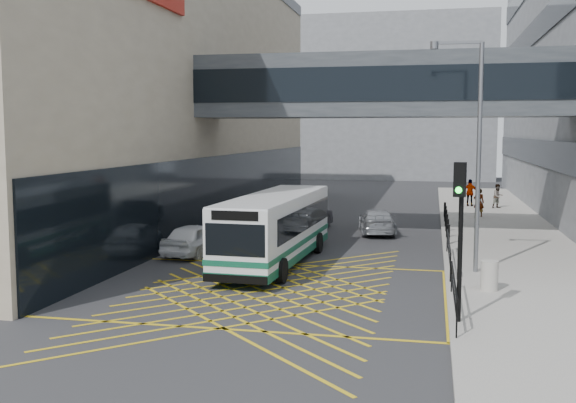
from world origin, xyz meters
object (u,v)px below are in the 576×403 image
Objects in this scene: car_silver at (377,221)px; litter_bin at (489,276)px; traffic_light at (460,219)px; pedestrian_b at (498,196)px; car_dark at (308,217)px; pedestrian_a at (479,203)px; street_lamp at (474,142)px; car_white at (195,239)px; pedestrian_c at (470,193)px; bus at (276,227)px.

litter_bin is (4.68, -12.61, -0.03)m from car_silver.
traffic_light is 2.70× the size of pedestrian_b.
car_dark is 15.97m from pedestrian_b.
litter_bin is 0.57× the size of pedestrian_a.
pedestrian_b reaches higher than car_dark.
traffic_light reaches higher than car_silver.
car_silver is 0.52× the size of street_lamp.
car_white is at bearing 38.53° from car_silver.
car_dark is 2.50× the size of pedestrian_c.
traffic_light is 4.46× the size of litter_bin.
car_dark is 1.06× the size of car_silver.
car_silver is at bearing 110.35° from litter_bin.
pedestrian_b is (1.57, 5.10, -0.05)m from pedestrian_a.
street_lamp is 22.96m from pedestrian_c.
pedestrian_a is (9.29, 6.60, 0.29)m from car_dark.
bus is 10.40m from traffic_light.
traffic_light is at bearing 97.68° from pedestrian_c.
car_dark is at bearing 128.51° from traffic_light.
pedestrian_b is (3.61, 28.81, -2.02)m from traffic_light.
street_lamp is at bearing 177.10° from car_white.
bus is 23.53m from pedestrian_c.
bus is at bearing -147.28° from pedestrian_b.
car_white is 4.52× the size of litter_bin.
car_dark reaches higher than car_silver.
pedestrian_a reaches higher than pedestrian_b.
pedestrian_b is 0.87× the size of pedestrian_c.
car_silver is 13.45m from litter_bin.
car_white is at bearing -156.74° from pedestrian_b.
street_lamp is at bearing 98.34° from pedestrian_c.
traffic_light is 4.81m from litter_bin.
bus is 10.35× the size of litter_bin.
pedestrian_b is (2.91, 21.85, -3.97)m from street_lamp.
bus is at bearing 147.14° from traffic_light.
traffic_light is at bearing 93.45° from car_silver.
pedestrian_b reaches higher than car_silver.
litter_bin is (11.86, -4.89, -0.05)m from car_white.
street_lamp is 5.20m from litter_bin.
street_lamp reaches higher than traffic_light.
pedestrian_b is (10.44, 21.12, -0.54)m from bus.
litter_bin is at bearing 130.04° from car_dark.
street_lamp is at bearing 82.30° from pedestrian_a.
car_white is 24.51m from pedestrian_b.
bus is 2.29× the size of car_white.
pedestrian_b is at bearing 168.15° from pedestrian_c.
car_white is at bearing 157.60° from litter_bin.
car_white is 1.01× the size of car_silver.
pedestrian_c is at bearing 125.96° from pedestrian_b.
car_white is 19.53m from pedestrian_a.
traffic_light is at bearing -45.94° from bus.
pedestrian_c is (0.69, 25.53, 0.44)m from litter_bin.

